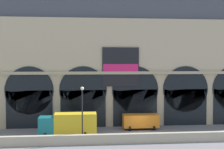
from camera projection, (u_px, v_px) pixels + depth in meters
name	position (u px, v px, depth m)	size (l,w,h in m)	color
ground_plane	(141.00, 134.00, 41.71)	(200.00, 200.00, 0.00)	slate
quay_parapet_wall	(149.00, 138.00, 36.87)	(90.00, 0.70, 1.19)	#B2A891
station_building	(133.00, 64.00, 48.43)	(49.45, 4.70, 19.84)	#BCAD8C
box_truck_midwest	(69.00, 124.00, 39.88)	(7.50, 2.91, 3.12)	#19727A
van_center	(141.00, 121.00, 44.41)	(5.20, 2.48, 2.20)	orange
street_lamp_quayside	(82.00, 107.00, 36.72)	(0.44, 0.44, 6.90)	black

